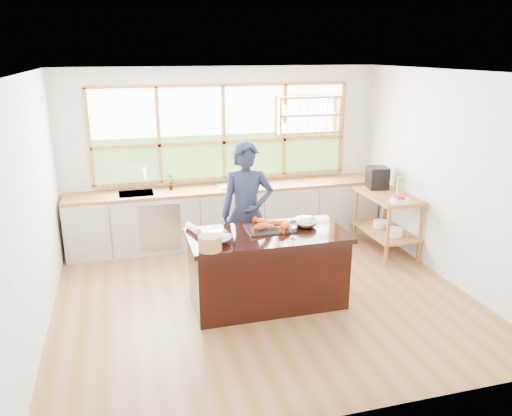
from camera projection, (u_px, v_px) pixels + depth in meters
name	position (u px, v px, depth m)	size (l,w,h in m)	color
ground_plane	(263.00, 295.00, 6.24)	(5.00, 5.00, 0.00)	#935F42
room_shell	(254.00, 149.00, 6.19)	(5.02, 4.52, 2.71)	white
back_counter	(228.00, 214.00, 7.88)	(4.90, 0.63, 0.90)	#B3AFAA
right_shelf_unit	(387.00, 214.00, 7.42)	(0.62, 1.10, 0.90)	#A15B33
island	(267.00, 268.00, 5.92)	(1.85, 0.90, 0.90)	black
cook	(247.00, 214.00, 6.38)	(0.68, 0.44, 1.86)	#1B213B
potted_plant	(170.00, 181.00, 7.54)	(0.14, 0.09, 0.26)	slate
cutting_board	(232.00, 186.00, 7.76)	(0.40, 0.30, 0.01)	#54AE3A
espresso_machine	(377.00, 178.00, 7.63)	(0.29, 0.31, 0.33)	black
wine_bottle	(399.00, 187.00, 7.15)	(0.08, 0.08, 0.31)	#8BA554
fruit_bowl	(400.00, 199.00, 6.96)	(0.25, 0.25, 0.11)	white
slate_board	(269.00, 229.00, 5.91)	(0.55, 0.40, 0.02)	black
lobster_pile	(271.00, 225.00, 5.89)	(0.52, 0.44, 0.08)	red
mixing_bowl_left	(218.00, 237.00, 5.47)	(0.32, 0.32, 0.15)	#ABAEB3
mixing_bowl_right	(305.00, 222.00, 5.97)	(0.29, 0.29, 0.14)	#ABAEB3
wine_glass	(293.00, 225.00, 5.58)	(0.08, 0.08, 0.22)	white
wicker_basket	(210.00, 243.00, 5.27)	(0.25, 0.25, 0.16)	#A77B4D
parchment_roll	(193.00, 228.00, 5.82)	(0.08, 0.08, 0.30)	white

